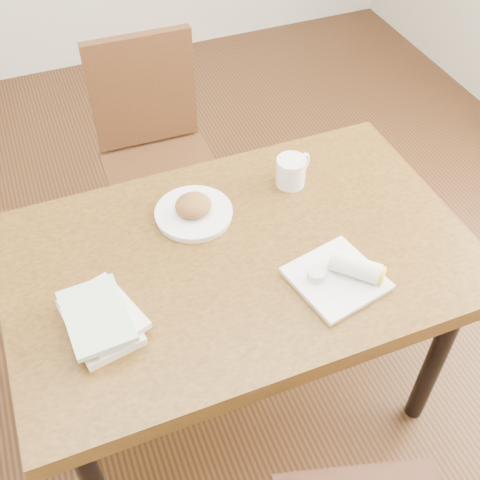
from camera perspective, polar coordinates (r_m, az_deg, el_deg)
name	(u,v)px	position (r m, az deg, el deg)	size (l,w,h in m)	color
ground	(240,390)	(2.29, 0.00, -14.02)	(4.00, 5.00, 0.01)	#472814
table	(240,271)	(1.73, 0.00, -2.98)	(1.29, 0.82, 0.75)	brown
chair_far	(155,146)	(2.38, -8.05, 8.85)	(0.43, 0.43, 0.95)	#4F2D16
plate_scone	(194,210)	(1.76, -4.42, 2.81)	(0.23, 0.23, 0.07)	white
coffee_mug	(292,170)	(1.86, 4.93, 6.60)	(0.13, 0.09, 0.09)	white
plate_burrito	(342,275)	(1.61, 9.69, -3.29)	(0.26, 0.26, 0.07)	white
book_stack	(100,318)	(1.53, -13.09, -7.25)	(0.21, 0.25, 0.06)	white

